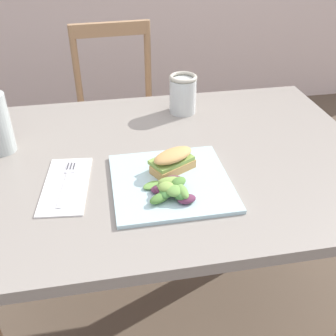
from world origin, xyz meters
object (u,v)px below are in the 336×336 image
Objects in this scene: chair_wooden_far at (120,120)px; fork_on_napkin at (67,180)px; plate_lunch at (171,182)px; dining_table at (170,196)px; mason_jar_iced_tea at (183,96)px; sandwich_half_front at (173,161)px.

fork_on_napkin is at bearing -101.66° from chair_wooden_far.
plate_lunch is at bearing -12.36° from fork_on_napkin.
plate_lunch reaches higher than dining_table.
mason_jar_iced_tea is at bearing -72.01° from chair_wooden_far.
dining_table is 0.32m from fork_on_napkin.
sandwich_half_front is at bearing -106.17° from mason_jar_iced_tea.
dining_table is 0.20m from plate_lunch.
sandwich_half_front is at bearing -84.97° from chair_wooden_far.
mason_jar_iced_tea reaches higher than plate_lunch.
sandwich_half_front is at bearing -96.24° from dining_table.
dining_table is 0.83m from chair_wooden_far.
dining_table is at bearing -83.77° from chair_wooden_far.
plate_lunch reaches higher than fork_on_napkin.
chair_wooden_far reaches higher than dining_table.
chair_wooden_far reaches higher than plate_lunch.
sandwich_half_front reaches higher than dining_table.
plate_lunch is 0.41m from mason_jar_iced_tea.
fork_on_napkin is 0.50m from mason_jar_iced_tea.
chair_wooden_far is (-0.09, 0.81, -0.15)m from dining_table.
sandwich_half_front is 0.26m from fork_on_napkin.
mason_jar_iced_tea is at bearing 73.83° from plate_lunch.
dining_table is at bearing 83.76° from sandwich_half_front.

